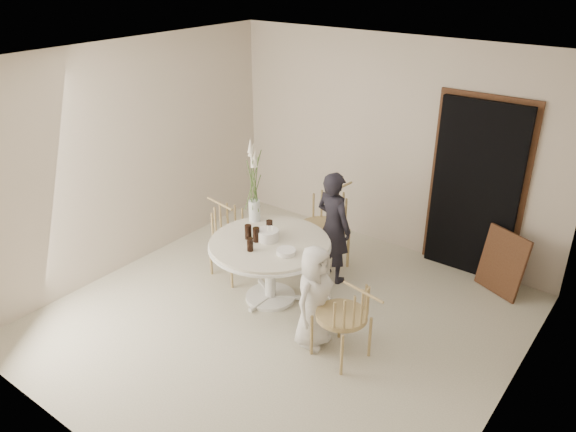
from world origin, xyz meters
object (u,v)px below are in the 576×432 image
Objects in this scene: girl at (333,227)px; boy at (314,297)px; flower_vase at (254,188)px; chair_right at (352,313)px; chair_far at (330,217)px; table at (270,250)px; birthday_cake at (268,235)px; chair_left at (227,229)px.

girl reaches higher than boy.
chair_right is at bearing -21.55° from flower_vase.
chair_right is at bearing -44.51° from chair_far.
table is at bearing -88.52° from chair_far.
girl is at bearing 68.75° from table.
chair_right is 3.61× the size of birthday_cake.
birthday_cake reaches higher than table.
boy reaches higher than chair_right.
chair_left is 1.26m from girl.
table is at bearing 80.81° from girl.
boy is (0.74, -1.41, -0.11)m from chair_far.
boy is 0.97m from birthday_cake.
table is at bearing -91.57° from chair_left.
chair_right is 0.63× the size of girl.
girl is at bearing 32.59° from flower_vase.
boy is 1.08× the size of flower_vase.
flower_vase reaches higher than boy.
table is 0.18m from birthday_cake.
chair_left is at bearing 70.58° from boy.
birthday_cake is at bearing -90.73° from chair_far.
chair_far is at bearing -38.65° from girl.
chair_left is 0.90× the size of flower_vase.
chair_far is 1.16× the size of chair_right.
boy is (-0.44, 0.03, -0.02)m from chair_right.
birthday_cake is (-1.31, 0.40, 0.23)m from chair_right.
chair_far reaches higher than table.
boy is (0.83, -0.35, -0.08)m from table.
girl is at bearing -49.85° from chair_left.
boy reaches higher than chair_far.
chair_left reaches higher than table.
birthday_cake is at bearing -90.95° from chair_left.
boy reaches higher than birthday_cake.
girl is 1.26× the size of boy.
chair_right is at bearing -96.16° from boy.
girl is at bearing 65.87° from birthday_cake.
chair_right is at bearing -94.73° from chair_left.
table is 1.55× the size of chair_right.
flower_vase is at bearing -100.73° from chair_right.
chair_right is 0.97× the size of chair_left.
boy is at bearing 126.54° from girl.
birthday_cake reaches higher than chair_left.
table is 0.90m from boy.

